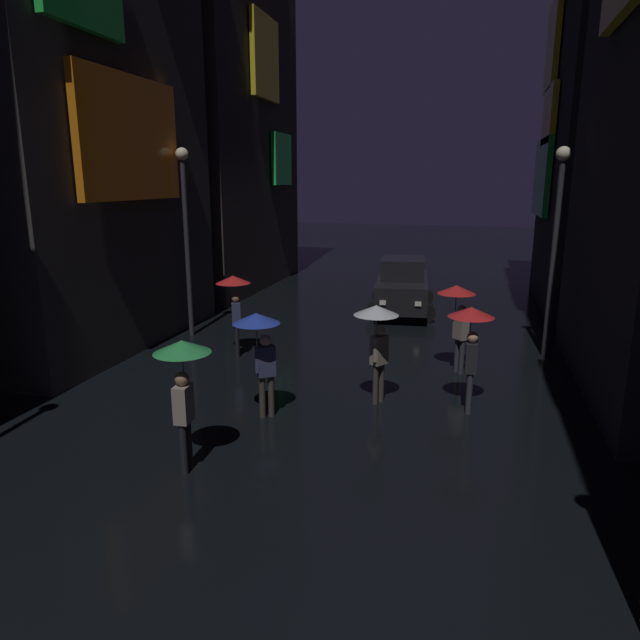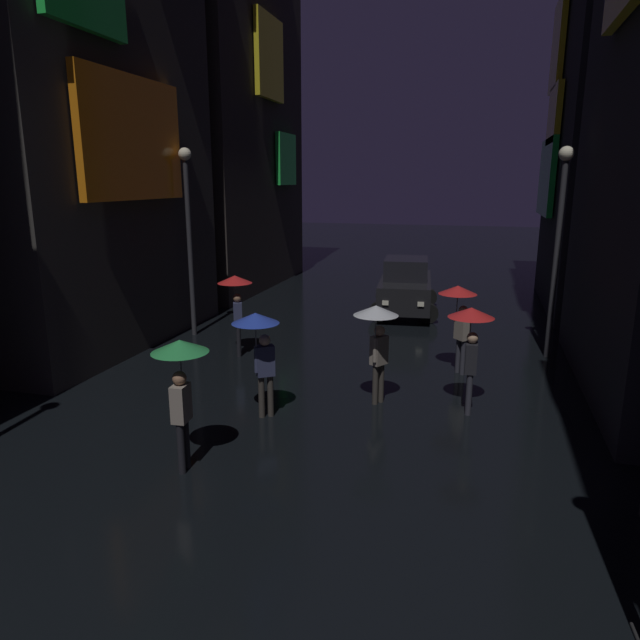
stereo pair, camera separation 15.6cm
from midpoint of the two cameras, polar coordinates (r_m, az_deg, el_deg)
building_left_mid at (r=17.63m, az=-23.94°, el=25.43°), size 4.25×8.08×16.80m
building_left_far at (r=25.69m, az=-9.60°, el=23.74°), size 4.25×8.88×18.03m
building_right_far at (r=22.88m, az=28.45°, el=19.53°), size 4.25×7.41×14.83m
pedestrian_midstreet_left_clear at (r=11.47m, az=6.10°, el=-0.68°), size 0.90×0.90×2.12m
pedestrian_foreground_left_green at (r=9.15m, az=-13.32°, el=-4.77°), size 0.90×0.90×2.12m
pedestrian_near_crossing_red at (r=15.00m, az=-8.12°, el=2.70°), size 0.90×0.90×2.12m
pedestrian_midstreet_centre_blue at (r=10.82m, az=-5.74°, el=-1.57°), size 0.90×0.90×2.12m
pedestrian_foreground_right_red at (r=11.52m, az=15.24°, el=-1.04°), size 0.90×0.90×2.12m
pedestrian_far_right_red at (r=13.84m, az=14.06°, el=1.48°), size 0.90×0.90×2.12m
car_distant at (r=20.04m, az=8.76°, el=3.30°), size 2.52×4.27×1.92m
streetlamp_right_far at (r=15.63m, az=23.06°, el=8.41°), size 0.36×0.36×5.33m
streetlamp_left_far at (r=17.02m, az=-12.77°, el=9.67°), size 0.36×0.36×5.41m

